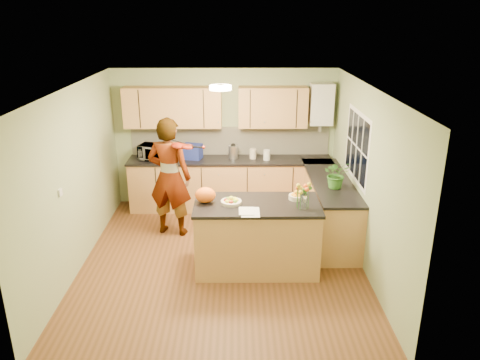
{
  "coord_description": "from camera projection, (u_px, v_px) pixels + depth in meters",
  "views": [
    {
      "loc": [
        0.22,
        -6.04,
        3.43
      ],
      "look_at": [
        0.26,
        0.5,
        1.06
      ],
      "focal_mm": 35.0,
      "sensor_mm": 36.0,
      "label": 1
    }
  ],
  "objects": [
    {
      "name": "peninsula_island",
      "position": [
        257.0,
        236.0,
        6.49
      ],
      "size": [
        1.71,
        0.88,
        0.98
      ],
      "color": "tan",
      "rests_on": "floor"
    },
    {
      "name": "fruit_dish",
      "position": [
        231.0,
        201.0,
        6.31
      ],
      "size": [
        0.28,
        0.28,
        0.1
      ],
      "color": "beige",
      "rests_on": "peninsula_island"
    },
    {
      "name": "floor",
      "position": [
        222.0,
        260.0,
        6.84
      ],
      "size": [
        4.5,
        4.5,
        0.0
      ],
      "primitive_type": "plane",
      "color": "brown",
      "rests_on": "ground"
    },
    {
      "name": "wall_back",
      "position": [
        225.0,
        138.0,
        8.54
      ],
      "size": [
        4.0,
        0.02,
        2.5
      ],
      "primitive_type": "cube",
      "color": "#99AA79",
      "rests_on": "floor"
    },
    {
      "name": "right_counter",
      "position": [
        329.0,
        207.0,
        7.5
      ],
      "size": [
        0.62,
        2.24,
        0.94
      ],
      "color": "tan",
      "rests_on": "floor"
    },
    {
      "name": "window_right",
      "position": [
        357.0,
        146.0,
        6.9
      ],
      "size": [
        0.01,
        1.3,
        1.05
      ],
      "color": "white",
      "rests_on": "wall_right"
    },
    {
      "name": "splashback",
      "position": [
        230.0,
        141.0,
        8.54
      ],
      "size": [
        3.6,
        0.02,
        0.52
      ],
      "primitive_type": "cube",
      "color": "beige",
      "rests_on": "back_counter"
    },
    {
      "name": "wall_right",
      "position": [
        366.0,
        179.0,
        6.43
      ],
      "size": [
        0.02,
        4.5,
        2.5
      ],
      "primitive_type": "cube",
      "color": "#99AA79",
      "rests_on": "floor"
    },
    {
      "name": "flower_vase",
      "position": [
        304.0,
        188.0,
        6.06
      ],
      "size": [
        0.23,
        0.23,
        0.43
      ],
      "rotation": [
        0.0,
        0.0,
        -0.21
      ],
      "color": "silver",
      "rests_on": "peninsula_island"
    },
    {
      "name": "orange_bowl",
      "position": [
        296.0,
        196.0,
        6.45
      ],
      "size": [
        0.21,
        0.21,
        0.12
      ],
      "color": "beige",
      "rests_on": "peninsula_island"
    },
    {
      "name": "wall_left",
      "position": [
        75.0,
        180.0,
        6.41
      ],
      "size": [
        0.02,
        4.5,
        2.5
      ],
      "primitive_type": "cube",
      "color": "#99AA79",
      "rests_on": "floor"
    },
    {
      "name": "wall_front",
      "position": [
        214.0,
        262.0,
        4.3
      ],
      "size": [
        4.0,
        0.02,
        2.5
      ],
      "primitive_type": "cube",
      "color": "#99AA79",
      "rests_on": "floor"
    },
    {
      "name": "light_switch",
      "position": [
        60.0,
        193.0,
        5.82
      ],
      "size": [
        0.02,
        0.09,
        0.09
      ],
      "primitive_type": "cube",
      "color": "white",
      "rests_on": "wall_left"
    },
    {
      "name": "ceiling_lamp",
      "position": [
        220.0,
        88.0,
        6.29
      ],
      "size": [
        0.3,
        0.3,
        0.07
      ],
      "color": "#FFEABF",
      "rests_on": "ceiling"
    },
    {
      "name": "jar_white",
      "position": [
        267.0,
        155.0,
        8.27
      ],
      "size": [
        0.12,
        0.12,
        0.18
      ],
      "primitive_type": "cylinder",
      "rotation": [
        0.0,
        0.0,
        -0.02
      ],
      "color": "white",
      "rests_on": "back_counter"
    },
    {
      "name": "boiler",
      "position": [
        321.0,
        104.0,
        8.18
      ],
      "size": [
        0.4,
        0.3,
        0.86
      ],
      "color": "white",
      "rests_on": "wall_back"
    },
    {
      "name": "kettle",
      "position": [
        233.0,
        151.0,
        8.35
      ],
      "size": [
        0.17,
        0.17,
        0.32
      ],
      "rotation": [
        0.0,
        0.0,
        0.17
      ],
      "color": "#BCBDC1",
      "rests_on": "back_counter"
    },
    {
      "name": "blue_box",
      "position": [
        192.0,
        151.0,
        8.35
      ],
      "size": [
        0.38,
        0.32,
        0.26
      ],
      "primitive_type": "cube",
      "rotation": [
        0.0,
        0.0,
        -0.26
      ],
      "color": "navy",
      "rests_on": "back_counter"
    },
    {
      "name": "back_counter",
      "position": [
        230.0,
        184.0,
        8.52
      ],
      "size": [
        3.64,
        0.62,
        0.94
      ],
      "color": "tan",
      "rests_on": "floor"
    },
    {
      "name": "papers",
      "position": [
        250.0,
        212.0,
        6.04
      ],
      "size": [
        0.24,
        0.33,
        0.01
      ],
      "primitive_type": "cube",
      "color": "white",
      "rests_on": "peninsula_island"
    },
    {
      "name": "violin",
      "position": [
        179.0,
        146.0,
        6.98
      ],
      "size": [
        0.69,
        0.6,
        0.17
      ],
      "primitive_type": null,
      "rotation": [
        0.17,
        0.0,
        -0.61
      ],
      "color": "#560D05",
      "rests_on": "violinist"
    },
    {
      "name": "orange_bag",
      "position": [
        205.0,
        195.0,
        6.33
      ],
      "size": [
        0.3,
        0.26,
        0.21
      ],
      "primitive_type": "ellipsoid",
      "rotation": [
        0.0,
        0.0,
        -0.1
      ],
      "color": "orange",
      "rests_on": "peninsula_island"
    },
    {
      "name": "potted_plant",
      "position": [
        337.0,
        174.0,
        6.92
      ],
      "size": [
        0.39,
        0.34,
        0.43
      ],
      "primitive_type": "imported",
      "rotation": [
        0.0,
        0.0,
        -0.01
      ],
      "color": "#336D24",
      "rests_on": "right_counter"
    },
    {
      "name": "violinist",
      "position": [
        170.0,
        177.0,
        7.38
      ],
      "size": [
        0.79,
        0.62,
        1.92
      ],
      "primitive_type": "imported",
      "rotation": [
        0.0,
        0.0,
        2.89
      ],
      "color": "tan",
      "rests_on": "floor"
    },
    {
      "name": "jar_cream",
      "position": [
        253.0,
        154.0,
        8.35
      ],
      "size": [
        0.13,
        0.13,
        0.18
      ],
      "primitive_type": "cylinder",
      "rotation": [
        0.0,
        0.0,
        -0.12
      ],
      "color": "beige",
      "rests_on": "back_counter"
    },
    {
      "name": "upper_cabinets",
      "position": [
        214.0,
        107.0,
        8.17
      ],
      "size": [
        3.2,
        0.34,
        0.7
      ],
      "color": "tan",
      "rests_on": "wall_back"
    },
    {
      "name": "ceiling",
      "position": [
        220.0,
        88.0,
        5.99
      ],
      "size": [
        4.0,
        4.5,
        0.02
      ],
      "primitive_type": "cube",
      "color": "silver",
      "rests_on": "wall_back"
    },
    {
      "name": "microwave",
      "position": [
        154.0,
        152.0,
        8.28
      ],
      "size": [
        0.56,
        0.45,
        0.27
      ],
      "primitive_type": "imported",
      "rotation": [
        0.0,
        0.0,
        -0.26
      ],
      "color": "white",
      "rests_on": "back_counter"
    }
  ]
}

